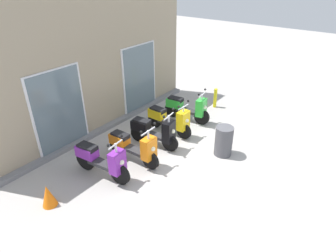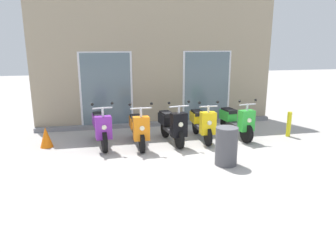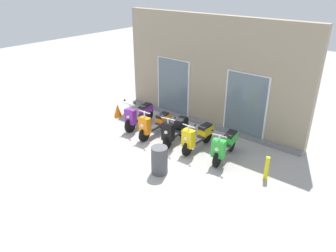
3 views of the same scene
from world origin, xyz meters
The scene contains 10 objects.
ground_plane centered at (0.00, 0.00, 0.00)m, with size 40.00×40.00×0.00m, color #A8A39E.
storefront_facade centered at (0.00, 3.33, 1.93)m, with size 7.44×0.50×4.02m.
scooter_purple centered at (-1.79, 1.41, 0.48)m, with size 0.55×1.63×1.21m.
scooter_orange centered at (-0.87, 1.24, 0.46)m, with size 0.58×1.63×1.21m.
scooter_black centered at (0.02, 1.26, 0.49)m, with size 0.61×1.52×1.20m.
scooter_yellow centered at (0.87, 1.38, 0.47)m, with size 0.54×1.61×1.15m.
scooter_green centered at (1.86, 1.41, 0.47)m, with size 0.57×1.61×1.15m.
curb_bollard centered at (3.34, 1.17, 0.35)m, with size 0.12×0.12×0.70m, color yellow.
trash_bin centered at (0.82, -0.48, 0.42)m, with size 0.47×0.47×0.83m, color #4C4C51.
traffic_cone centered at (-3.16, 1.58, 0.26)m, with size 0.32×0.32×0.52m, color orange.
Camera 2 is at (-1.78, -6.67, 2.61)m, focal length 34.63 mm.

